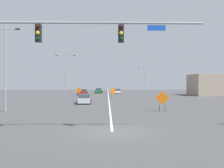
# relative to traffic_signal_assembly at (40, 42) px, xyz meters

# --- Properties ---
(ground) EXTENTS (188.05, 188.05, 0.00)m
(ground) POSITION_rel_traffic_signal_assembly_xyz_m (4.29, 0.01, -5.35)
(ground) COLOR #444447
(road_centre_stripe) EXTENTS (0.16, 104.47, 0.01)m
(road_centre_stripe) POSITION_rel_traffic_signal_assembly_xyz_m (4.29, 52.25, -5.35)
(road_centre_stripe) COLOR white
(road_centre_stripe) RESTS_ON ground
(traffic_signal_assembly) EXTENTS (14.92, 0.44, 7.14)m
(traffic_signal_assembly) POSITION_rel_traffic_signal_assembly_xyz_m (0.00, 0.00, 0.00)
(traffic_signal_assembly) COLOR gray
(traffic_signal_assembly) RESTS_ON ground
(street_lamp_mid_right) EXTENTS (2.91, 0.24, 8.53)m
(street_lamp_mid_right) POSITION_rel_traffic_signal_assembly_xyz_m (-6.32, 10.64, -0.38)
(street_lamp_mid_right) COLOR gray
(street_lamp_mid_right) RESTS_ON ground
(street_lamp_far_right) EXTENTS (1.79, 0.24, 7.43)m
(street_lamp_far_right) POSITION_rel_traffic_signal_assembly_xyz_m (14.34, 56.05, -1.23)
(street_lamp_far_right) COLOR gray
(street_lamp_far_right) RESTS_ON ground
(street_lamp_near_right) EXTENTS (4.31, 0.24, 9.09)m
(street_lamp_near_right) POSITION_rel_traffic_signal_assembly_xyz_m (-5.11, 40.34, 0.02)
(street_lamp_near_right) COLOR gray
(street_lamp_near_right) RESTS_ON ground
(construction_sign_median_far) EXTENTS (1.25, 0.14, 2.07)m
(construction_sign_median_far) POSITION_rel_traffic_signal_assembly_xyz_m (-1.82, 36.92, -4.03)
(construction_sign_median_far) COLOR orange
(construction_sign_median_far) RESTS_ON ground
(construction_sign_right_lane) EXTENTS (1.40, 0.30, 1.99)m
(construction_sign_right_lane) POSITION_rel_traffic_signal_assembly_xyz_m (5.15, 35.62, -4.13)
(construction_sign_right_lane) COLOR orange
(construction_sign_right_lane) RESTS_ON ground
(construction_sign_median_near) EXTENTS (1.38, 0.30, 2.09)m
(construction_sign_median_near) POSITION_rel_traffic_signal_assembly_xyz_m (9.61, 10.56, -4.04)
(construction_sign_median_near) COLOR orange
(construction_sign_median_near) RESTS_ON ground
(car_red_approaching) EXTENTS (2.24, 4.09, 1.40)m
(car_red_approaching) POSITION_rel_traffic_signal_assembly_xyz_m (-1.92, 46.63, -4.71)
(car_red_approaching) COLOR red
(car_red_approaching) RESTS_ON ground
(car_white_distant) EXTENTS (2.11, 3.99, 1.33)m
(car_white_distant) POSITION_rel_traffic_signal_assembly_xyz_m (6.80, 54.66, -4.73)
(car_white_distant) COLOR white
(car_white_distant) RESTS_ON ground
(car_green_near) EXTENTS (2.14, 4.25, 1.40)m
(car_green_near) POSITION_rel_traffic_signal_assembly_xyz_m (1.56, 58.22, -4.69)
(car_green_near) COLOR #196B38
(car_green_near) RESTS_ON ground
(car_silver_far) EXTENTS (2.15, 4.27, 1.33)m
(car_silver_far) POSITION_rel_traffic_signal_assembly_xyz_m (0.76, 20.97, -4.74)
(car_silver_far) COLOR #B7BABF
(car_silver_far) RESTS_ON ground
(roadside_building_east) EXTENTS (11.81, 8.49, 4.96)m
(roadside_building_east) POSITION_rel_traffic_signal_assembly_xyz_m (29.84, 43.98, -2.87)
(roadside_building_east) COLOR gray
(roadside_building_east) RESTS_ON ground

